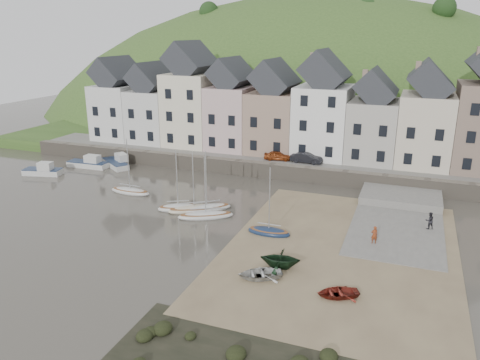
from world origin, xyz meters
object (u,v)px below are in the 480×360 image
at_px(rowboat_green, 280,258).
at_px(person_dark, 430,221).
at_px(rowboat_white, 260,274).
at_px(person_red, 374,235).
at_px(sailboat_0, 130,191).
at_px(rowboat_red, 338,292).
at_px(car_left, 277,156).
at_px(car_right, 307,158).

bearing_deg(rowboat_green, person_dark, 128.59).
bearing_deg(rowboat_white, person_dark, 112.10).
bearing_deg(person_red, sailboat_0, -30.07).
height_order(rowboat_white, rowboat_red, rowboat_white).
height_order(rowboat_green, person_red, person_red).
relative_size(person_dark, car_left, 0.47).
distance_m(car_left, car_right, 3.71).
relative_size(sailboat_0, car_left, 1.89).
relative_size(rowboat_white, car_left, 0.96).
relative_size(rowboat_red, car_left, 0.85).
relative_size(rowboat_red, person_red, 1.86).
relative_size(sailboat_0, rowboat_white, 1.97).
xyz_separation_m(rowboat_red, car_right, (-8.28, 26.56, 1.89)).
relative_size(sailboat_0, car_right, 1.63).
distance_m(rowboat_red, car_left, 29.19).
height_order(sailboat_0, person_dark, sailboat_0).
relative_size(sailboat_0, person_red, 4.13).
bearing_deg(rowboat_green, person_red, 128.27).
bearing_deg(person_dark, rowboat_red, 43.33).
relative_size(rowboat_red, car_right, 0.73).
relative_size(person_red, person_dark, 0.97).
xyz_separation_m(rowboat_green, car_left, (-7.30, 24.08, 1.33)).
bearing_deg(car_right, rowboat_red, -158.22).
relative_size(car_left, car_right, 0.86).
bearing_deg(rowboat_white, sailboat_0, -150.95).
bearing_deg(rowboat_red, person_red, 145.65).
distance_m(rowboat_red, car_right, 27.88).
distance_m(person_dark, car_right, 18.88).
height_order(rowboat_green, person_dark, person_dark).
height_order(person_dark, car_right, car_right).
bearing_deg(car_right, rowboat_green, -167.06).
height_order(sailboat_0, car_right, sailboat_0).
bearing_deg(sailboat_0, person_red, -8.38).
bearing_deg(person_dark, sailboat_0, -22.42).
bearing_deg(sailboat_0, car_left, 46.42).
xyz_separation_m(rowboat_green, person_red, (6.16, 6.73, 0.04)).
height_order(rowboat_red, car_right, car_right).
distance_m(rowboat_green, rowboat_red, 5.32).
xyz_separation_m(rowboat_white, car_right, (-2.65, 26.05, 1.85)).
distance_m(sailboat_0, car_right, 21.42).
relative_size(rowboat_green, car_right, 0.76).
distance_m(sailboat_0, person_red, 26.58).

